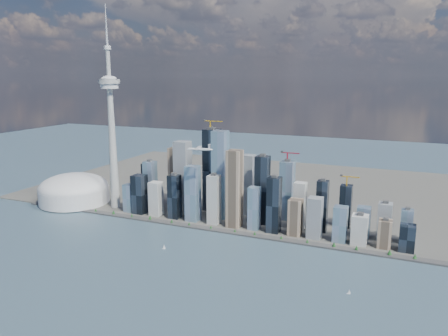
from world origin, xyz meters
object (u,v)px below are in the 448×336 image
at_px(airplane, 200,149).
at_px(sailboat_east, 349,292).
at_px(needle_tower, 112,126).
at_px(dome_stadium, 74,190).
at_px(sailboat_west, 164,247).

height_order(airplane, sailboat_east, airplane).
bearing_deg(needle_tower, dome_stadium, -175.91).
height_order(needle_tower, dome_stadium, needle_tower).
distance_m(airplane, sailboat_west, 238.52).
height_order(dome_stadium, airplane, airplane).
bearing_deg(airplane, sailboat_west, -117.59).
distance_m(needle_tower, airplane, 320.73).
relative_size(needle_tower, airplane, 9.12).
bearing_deg(sailboat_west, airplane, 53.26).
distance_m(sailboat_west, sailboat_east, 402.00).
height_order(needle_tower, sailboat_east, needle_tower).
bearing_deg(sailboat_east, sailboat_west, 163.22).
bearing_deg(needle_tower, sailboat_west, -36.40).
bearing_deg(sailboat_east, needle_tower, 149.53).
height_order(dome_stadium, sailboat_west, dome_stadium).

